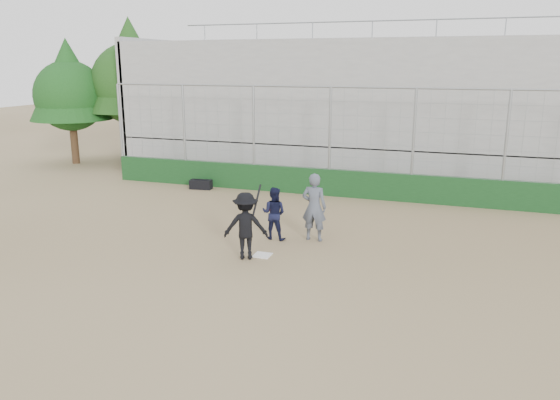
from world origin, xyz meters
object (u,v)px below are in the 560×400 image
(equipment_bag, at_px, (201,184))
(umpire, at_px, (314,210))
(batter_at_plate, at_px, (246,226))
(catcher_crouched, at_px, (274,222))

(equipment_bag, bearing_deg, umpire, -38.53)
(batter_at_plate, xyz_separation_m, umpire, (1.23, 1.98, 0.00))
(batter_at_plate, xyz_separation_m, catcher_crouched, (0.15, 1.69, -0.35))
(equipment_bag, bearing_deg, catcher_crouched, -45.96)
(batter_at_plate, height_order, equipment_bag, batter_at_plate)
(batter_at_plate, distance_m, equipment_bag, 8.21)
(batter_at_plate, distance_m, umpire, 2.33)
(catcher_crouched, bearing_deg, umpire, 15.00)
(batter_at_plate, bearing_deg, equipment_bag, 125.06)
(catcher_crouched, bearing_deg, equipment_bag, 134.04)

